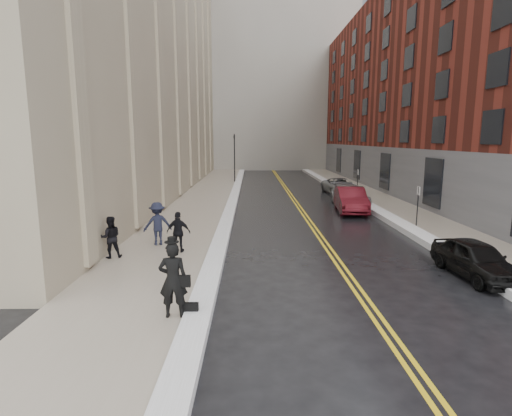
{
  "coord_description": "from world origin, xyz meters",
  "views": [
    {
      "loc": [
        -0.81,
        -12.5,
        4.64
      ],
      "look_at": [
        -0.61,
        5.13,
        1.6
      ],
      "focal_mm": 28.0,
      "sensor_mm": 36.0,
      "label": 1
    }
  ],
  "objects_px": {
    "car_maroon": "(351,200)",
    "pedestrian_b": "(157,224)",
    "car_silver_near": "(349,195)",
    "pedestrian_main": "(173,280)",
    "car_silver_far": "(340,186)",
    "pedestrian_a": "(110,237)",
    "pedestrian_c": "(179,232)",
    "car_black": "(476,259)"
  },
  "relations": [
    {
      "from": "pedestrian_main",
      "to": "pedestrian_b",
      "type": "bearing_deg",
      "value": -77.1
    },
    {
      "from": "car_maroon",
      "to": "pedestrian_c",
      "type": "relative_size",
      "value": 2.96
    },
    {
      "from": "car_maroon",
      "to": "pedestrian_main",
      "type": "bearing_deg",
      "value": -112.87
    },
    {
      "from": "car_silver_near",
      "to": "pedestrian_main",
      "type": "xyz_separation_m",
      "value": [
        -9.02,
        -18.65,
        0.42
      ]
    },
    {
      "from": "pedestrian_main",
      "to": "pedestrian_b",
      "type": "height_order",
      "value": "pedestrian_main"
    },
    {
      "from": "car_black",
      "to": "car_silver_near",
      "type": "distance_m",
      "value": 15.36
    },
    {
      "from": "car_silver_near",
      "to": "car_silver_far",
      "type": "xyz_separation_m",
      "value": [
        0.58,
        5.58,
        -0.04
      ]
    },
    {
      "from": "pedestrian_main",
      "to": "pedestrian_a",
      "type": "distance_m",
      "value": 6.23
    },
    {
      "from": "pedestrian_main",
      "to": "pedestrian_a",
      "type": "relative_size",
      "value": 1.22
    },
    {
      "from": "car_black",
      "to": "pedestrian_a",
      "type": "distance_m",
      "value": 13.15
    },
    {
      "from": "pedestrian_b",
      "to": "car_silver_far",
      "type": "bearing_deg",
      "value": -145.21
    },
    {
      "from": "car_silver_far",
      "to": "pedestrian_b",
      "type": "distance_m",
      "value": 20.69
    },
    {
      "from": "car_maroon",
      "to": "car_silver_far",
      "type": "xyz_separation_m",
      "value": [
        1.21,
        8.55,
        -0.13
      ]
    },
    {
      "from": "car_maroon",
      "to": "car_silver_near",
      "type": "bearing_deg",
      "value": 83.19
    },
    {
      "from": "car_maroon",
      "to": "pedestrian_b",
      "type": "xyz_separation_m",
      "value": [
        -10.43,
        -8.55,
        0.27
      ]
    },
    {
      "from": "car_silver_near",
      "to": "pedestrian_b",
      "type": "bearing_deg",
      "value": -136.05
    },
    {
      "from": "car_silver_near",
      "to": "pedestrian_c",
      "type": "relative_size",
      "value": 2.99
    },
    {
      "from": "car_maroon",
      "to": "pedestrian_a",
      "type": "height_order",
      "value": "pedestrian_a"
    },
    {
      "from": "pedestrian_main",
      "to": "pedestrian_c",
      "type": "xyz_separation_m",
      "value": [
        -0.94,
        5.97,
        -0.16
      ]
    },
    {
      "from": "pedestrian_a",
      "to": "pedestrian_b",
      "type": "bearing_deg",
      "value": -145.98
    },
    {
      "from": "car_silver_near",
      "to": "pedestrian_c",
      "type": "bearing_deg",
      "value": -130.35
    },
    {
      "from": "car_silver_far",
      "to": "pedestrian_b",
      "type": "height_order",
      "value": "pedestrian_b"
    },
    {
      "from": "car_silver_near",
      "to": "car_maroon",
      "type": "bearing_deg",
      "value": -104.27
    },
    {
      "from": "car_maroon",
      "to": "car_silver_near",
      "type": "height_order",
      "value": "car_maroon"
    },
    {
      "from": "pedestrian_a",
      "to": "pedestrian_c",
      "type": "distance_m",
      "value": 2.57
    },
    {
      "from": "car_silver_near",
      "to": "pedestrian_c",
      "type": "xyz_separation_m",
      "value": [
        -9.96,
        -12.67,
        0.26
      ]
    },
    {
      "from": "pedestrian_main",
      "to": "pedestrian_a",
      "type": "bearing_deg",
      "value": -60.03
    },
    {
      "from": "car_silver_far",
      "to": "pedestrian_main",
      "type": "relative_size",
      "value": 2.47
    },
    {
      "from": "car_black",
      "to": "pedestrian_b",
      "type": "xyz_separation_m",
      "value": [
        -11.65,
        3.84,
        0.44
      ]
    },
    {
      "from": "car_maroon",
      "to": "pedestrian_main",
      "type": "xyz_separation_m",
      "value": [
        -8.39,
        -15.68,
        0.33
      ]
    },
    {
      "from": "car_silver_near",
      "to": "car_silver_far",
      "type": "height_order",
      "value": "car_silver_near"
    },
    {
      "from": "pedestrian_b",
      "to": "pedestrian_c",
      "type": "bearing_deg",
      "value": 112.83
    },
    {
      "from": "car_black",
      "to": "pedestrian_b",
      "type": "relative_size",
      "value": 2.02
    },
    {
      "from": "car_silver_near",
      "to": "pedestrian_a",
      "type": "xyz_separation_m",
      "value": [
        -12.42,
        -13.43,
        0.24
      ]
    },
    {
      "from": "car_black",
      "to": "car_silver_near",
      "type": "height_order",
      "value": "car_silver_near"
    },
    {
      "from": "pedestrian_a",
      "to": "pedestrian_b",
      "type": "height_order",
      "value": "pedestrian_b"
    },
    {
      "from": "pedestrian_main",
      "to": "pedestrian_a",
      "type": "xyz_separation_m",
      "value": [
        -3.4,
        5.22,
        -0.18
      ]
    },
    {
      "from": "car_silver_far",
      "to": "pedestrian_c",
      "type": "distance_m",
      "value": 21.08
    },
    {
      "from": "pedestrian_a",
      "to": "pedestrian_b",
      "type": "distance_m",
      "value": 2.35
    },
    {
      "from": "pedestrian_a",
      "to": "car_silver_near",
      "type": "bearing_deg",
      "value": -153.46
    },
    {
      "from": "car_maroon",
      "to": "pedestrian_b",
      "type": "bearing_deg",
      "value": -135.39
    },
    {
      "from": "car_maroon",
      "to": "pedestrian_c",
      "type": "bearing_deg",
      "value": -128.58
    }
  ]
}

